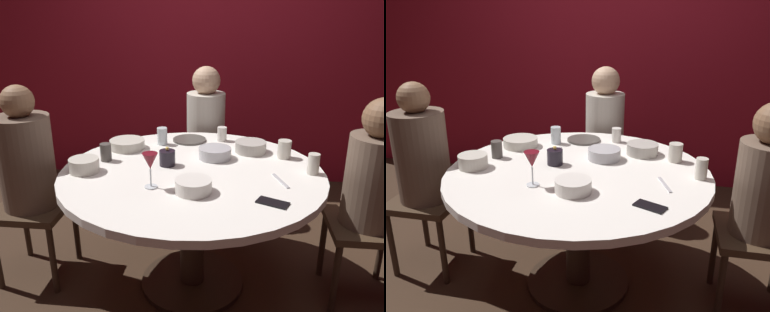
% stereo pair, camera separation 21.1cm
% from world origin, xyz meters
% --- Properties ---
extents(ground_plane, '(8.00, 8.00, 0.00)m').
position_xyz_m(ground_plane, '(0.00, 0.00, 0.00)').
color(ground_plane, '#382619').
extents(back_wall, '(6.00, 0.10, 2.60)m').
position_xyz_m(back_wall, '(0.00, 1.70, 1.30)').
color(back_wall, maroon).
rests_on(back_wall, ground).
extents(dining_table, '(1.42, 1.42, 0.73)m').
position_xyz_m(dining_table, '(0.00, 0.00, 0.59)').
color(dining_table, white).
rests_on(dining_table, ground).
extents(seated_diner_left, '(0.40, 0.40, 1.17)m').
position_xyz_m(seated_diner_left, '(-0.94, 0.00, 0.72)').
color(seated_diner_left, '#3F2D1E').
rests_on(seated_diner_left, ground).
extents(seated_diner_back, '(0.40, 0.40, 1.16)m').
position_xyz_m(seated_diner_back, '(0.00, 0.93, 0.72)').
color(seated_diner_back, '#3F2D1E').
rests_on(seated_diner_back, ground).
extents(seated_diner_right, '(0.40, 0.40, 1.15)m').
position_xyz_m(seated_diner_right, '(0.94, 0.00, 0.71)').
color(seated_diner_right, '#3F2D1E').
rests_on(seated_diner_right, ground).
extents(candle_holder, '(0.09, 0.09, 0.11)m').
position_xyz_m(candle_holder, '(-0.14, 0.05, 0.78)').
color(candle_holder, black).
rests_on(candle_holder, dining_table).
extents(wine_glass, '(0.08, 0.08, 0.18)m').
position_xyz_m(wine_glass, '(-0.17, -0.25, 0.86)').
color(wine_glass, silver).
rests_on(wine_glass, dining_table).
extents(dinner_plate, '(0.22, 0.22, 0.01)m').
position_xyz_m(dinner_plate, '(-0.07, 0.51, 0.74)').
color(dinner_plate, '#4C4742').
rests_on(dinner_plate, dining_table).
extents(cell_phone, '(0.16, 0.12, 0.01)m').
position_xyz_m(cell_phone, '(0.40, -0.36, 0.74)').
color(cell_phone, black).
rests_on(cell_phone, dining_table).
extents(bowl_serving_large, '(0.19, 0.19, 0.06)m').
position_xyz_m(bowl_serving_large, '(0.11, 0.20, 0.76)').
color(bowl_serving_large, '#B7B7BC').
rests_on(bowl_serving_large, dining_table).
extents(bowl_salad_center, '(0.22, 0.22, 0.06)m').
position_xyz_m(bowl_salad_center, '(-0.44, 0.31, 0.76)').
color(bowl_salad_center, beige).
rests_on(bowl_salad_center, dining_table).
extents(bowl_small_white, '(0.19, 0.19, 0.07)m').
position_xyz_m(bowl_small_white, '(0.32, 0.33, 0.76)').
color(bowl_small_white, '#B2ADA3').
rests_on(bowl_small_white, dining_table).
extents(bowl_sauce_side, '(0.16, 0.16, 0.07)m').
position_xyz_m(bowl_sauce_side, '(-0.57, -0.09, 0.77)').
color(bowl_sauce_side, beige).
rests_on(bowl_sauce_side, dining_table).
extents(bowl_rice_portion, '(0.18, 0.18, 0.06)m').
position_xyz_m(bowl_rice_portion, '(0.04, -0.28, 0.76)').
color(bowl_rice_portion, silver).
rests_on(bowl_rice_portion, dining_table).
extents(cup_near_candle, '(0.08, 0.08, 0.11)m').
position_xyz_m(cup_near_candle, '(0.51, 0.25, 0.78)').
color(cup_near_candle, beige).
rests_on(cup_near_candle, dining_table).
extents(cup_by_left_diner, '(0.06, 0.06, 0.10)m').
position_xyz_m(cup_by_left_diner, '(-0.50, 0.09, 0.78)').
color(cup_by_left_diner, '#4C4742').
rests_on(cup_by_left_diner, dining_table).
extents(cup_by_right_diner, '(0.06, 0.06, 0.09)m').
position_xyz_m(cup_by_right_diner, '(0.14, 0.53, 0.78)').
color(cup_by_right_diner, silver).
rests_on(cup_by_right_diner, dining_table).
extents(cup_center_front, '(0.06, 0.06, 0.11)m').
position_xyz_m(cup_center_front, '(0.64, 0.02, 0.79)').
color(cup_center_front, beige).
rests_on(cup_center_front, dining_table).
extents(cup_far_edge, '(0.06, 0.06, 0.11)m').
position_xyz_m(cup_far_edge, '(-0.24, 0.42, 0.79)').
color(cup_far_edge, silver).
rests_on(cup_far_edge, dining_table).
extents(fork_near_plate, '(0.03, 0.18, 0.01)m').
position_xyz_m(fork_near_plate, '(-0.19, 0.25, 0.73)').
color(fork_near_plate, '#B7B7BC').
rests_on(fork_near_plate, dining_table).
extents(knife_near_plate, '(0.07, 0.18, 0.01)m').
position_xyz_m(knife_near_plate, '(0.46, -0.10, 0.73)').
color(knife_near_plate, '#B7B7BC').
rests_on(knife_near_plate, dining_table).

